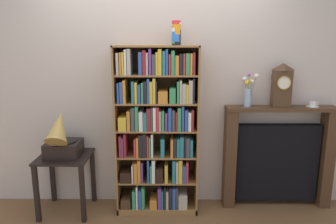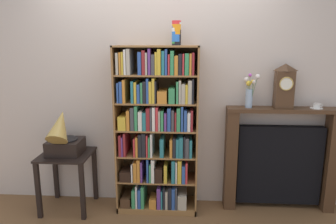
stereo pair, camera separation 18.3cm
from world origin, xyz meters
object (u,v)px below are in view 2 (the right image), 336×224
mantel_clock (284,86)px  flower_vase (250,92)px  fireplace_mantel (280,160)px  teacup_with_saucer (317,106)px  gramophone (63,137)px  side_table_left (67,167)px  cup_stack (176,33)px  bookshelf (157,131)px

mantel_clock → flower_vase: 0.35m
fireplace_mantel → teacup_with_saucer: bearing=-3.2°
gramophone → fireplace_mantel: bearing=5.4°
mantel_clock → flower_vase: (-0.35, -0.00, -0.07)m
fireplace_mantel → side_table_left: bearing=-175.8°
gramophone → cup_stack: bearing=7.2°
flower_vase → gramophone: bearing=-174.2°
cup_stack → flower_vase: size_ratio=0.66×
cup_stack → flower_vase: cup_stack is taller
fireplace_mantel → mantel_clock: bearing=-133.5°
gramophone → mantel_clock: mantel_clock is taller
bookshelf → side_table_left: 1.06m
cup_stack → gramophone: cup_stack is taller
bookshelf → flower_vase: size_ratio=4.87×
gramophone → teacup_with_saucer: teacup_with_saucer is taller
teacup_with_saucer → side_table_left: bearing=-176.7°
gramophone → flower_vase: flower_vase is taller
bookshelf → fireplace_mantel: 1.36m
side_table_left → fireplace_mantel: bearing=4.2°
gramophone → mantel_clock: (2.28, 0.20, 0.52)m
cup_stack → fireplace_mantel: cup_stack is taller
cup_stack → side_table_left: cup_stack is taller
flower_vase → mantel_clock: bearing=0.3°
fireplace_mantel → teacup_with_saucer: teacup_with_saucer is taller
side_table_left → gramophone: bearing=-90.0°
cup_stack → gramophone: 1.58m
mantel_clock → bookshelf: bearing=-176.2°
flower_vase → teacup_with_saucer: bearing=0.3°
bookshelf → flower_vase: (0.95, 0.08, 0.41)m
cup_stack → side_table_left: (-1.17, -0.10, -1.41)m
mantel_clock → teacup_with_saucer: (0.34, 0.00, -0.21)m
gramophone → mantel_clock: size_ratio=1.17×
flower_vase → teacup_with_saucer: size_ratio=2.86×
gramophone → mantel_clock: 2.35m
fireplace_mantel → mantel_clock: mantel_clock is taller
side_table_left → mantel_clock: bearing=3.7°
bookshelf → gramophone: 0.99m
fireplace_mantel → cup_stack: bearing=-176.4°
bookshelf → gramophone: (-0.98, -0.11, -0.05)m
fireplace_mantel → mantel_clock: size_ratio=2.57×
mantel_clock → teacup_with_saucer: size_ratio=3.60×
gramophone → fireplace_mantel: size_ratio=0.46×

